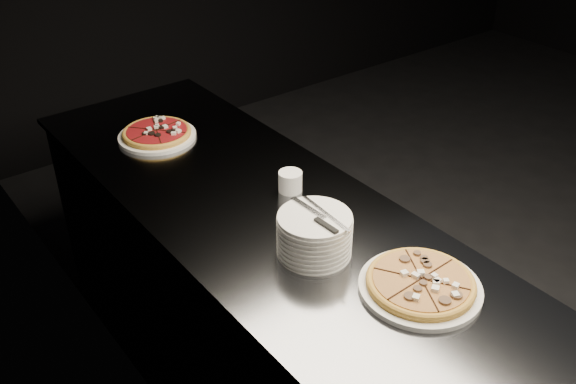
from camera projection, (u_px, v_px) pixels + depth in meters
wall_left at (161, 113)px, 1.65m from camera, size 0.02×5.00×2.80m
counter at (279, 322)px, 2.34m from camera, size 0.74×2.44×0.92m
pizza_mushroom at (420, 284)px, 1.78m from camera, size 0.34×0.34×0.04m
pizza_tomato at (157, 134)px, 2.56m from camera, size 0.32×0.32×0.04m
plate_stack at (314, 235)px, 1.90m from camera, size 0.22×0.22×0.13m
cutlery at (321, 217)px, 1.85m from camera, size 0.09×0.24×0.01m
ramekin at (290, 181)px, 2.21m from camera, size 0.08×0.08×0.07m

